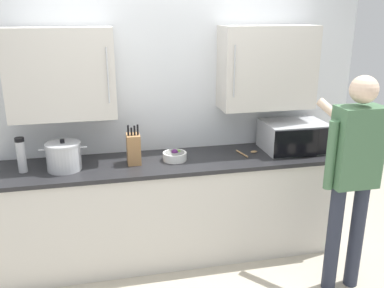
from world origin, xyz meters
name	(u,v)px	position (x,y,z in m)	size (l,w,h in m)	color
back_wall_tiled	(167,99)	(0.00, 0.96, 1.39)	(3.58, 0.44, 2.55)	silver
counter_unit	(174,208)	(0.00, 0.67, 0.45)	(3.00, 0.63, 0.91)	beige
microwave_oven	(291,136)	(1.10, 0.70, 1.04)	(0.55, 0.45, 0.26)	#B7BABF
stock_pot	(64,156)	(-0.90, 0.64, 1.03)	(0.37, 0.28, 0.26)	#B7BABF
fruit_bowl	(175,156)	(0.01, 0.66, 0.95)	(0.20, 0.20, 0.10)	white
wooden_spoon	(249,153)	(0.69, 0.69, 0.92)	(0.18, 0.19, 0.02)	tan
knife_block	(134,149)	(-0.34, 0.66, 1.04)	(0.11, 0.15, 0.34)	#A37547
thermos_flask	(21,155)	(-1.22, 0.66, 1.06)	(0.07, 0.07, 0.28)	#B7BABF
person_figure	(353,168)	(1.22, -0.09, 1.03)	(0.44, 0.60, 1.71)	#282D3D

